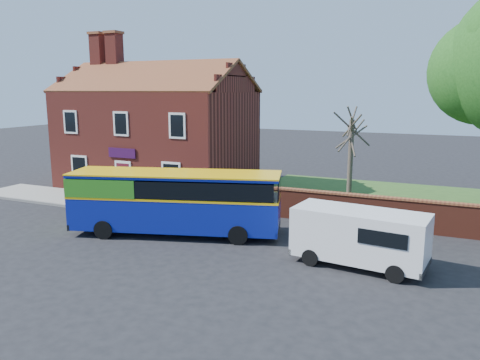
% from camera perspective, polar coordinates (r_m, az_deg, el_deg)
% --- Properties ---
extents(ground, '(120.00, 120.00, 0.00)m').
position_cam_1_polar(ground, '(20.55, -11.05, -8.14)').
color(ground, black).
rests_on(ground, ground).
extents(pavement, '(18.00, 3.50, 0.12)m').
position_cam_1_polar(pavement, '(29.04, -15.98, -2.59)').
color(pavement, gray).
rests_on(pavement, ground).
extents(kerb, '(18.00, 0.15, 0.14)m').
position_cam_1_polar(kerb, '(27.76, -18.28, -3.32)').
color(kerb, slate).
rests_on(kerb, ground).
extents(grass_strip, '(26.00, 12.00, 0.04)m').
position_cam_1_polar(grass_strip, '(29.67, 26.54, -3.14)').
color(grass_strip, '#426B28').
rests_on(grass_strip, ground).
extents(shop_building, '(12.30, 8.13, 10.50)m').
position_cam_1_polar(shop_building, '(33.06, -9.96, 5.17)').
color(shop_building, maroon).
rests_on(shop_building, ground).
extents(bus, '(9.93, 5.03, 2.94)m').
position_cam_1_polar(bus, '(21.90, -8.63, -2.31)').
color(bus, '#0D1D94').
rests_on(bus, ground).
extents(van_near, '(5.16, 2.56, 2.18)m').
position_cam_1_polar(van_near, '(18.43, 14.41, -6.55)').
color(van_near, white).
rests_on(van_near, ground).
extents(bare_tree, '(2.04, 2.44, 5.45)m').
position_cam_1_polar(bare_tree, '(27.54, 13.31, 2.62)').
color(bare_tree, '#4C4238').
rests_on(bare_tree, ground).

